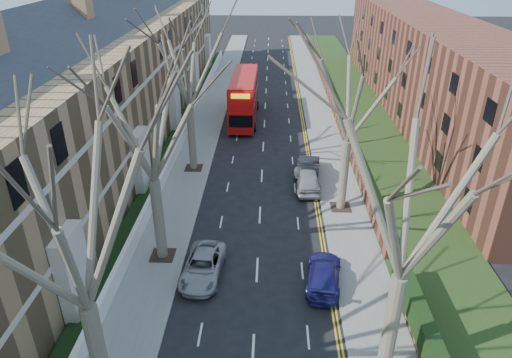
{
  "coord_description": "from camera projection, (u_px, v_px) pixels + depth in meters",
  "views": [
    {
      "loc": [
        0.64,
        -5.98,
        16.77
      ],
      "look_at": [
        -0.28,
        21.42,
        2.58
      ],
      "focal_mm": 32.0,
      "sensor_mm": 36.0,
      "label": 1
    }
  ],
  "objects": [
    {
      "name": "pavement_left",
      "position": [
        207.0,
        123.0,
        47.8
      ],
      "size": [
        3.0,
        102.0,
        0.12
      ],
      "primitive_type": "cube",
      "color": "slate",
      "rests_on": "ground"
    },
    {
      "name": "pavement_right",
      "position": [
        322.0,
        124.0,
        47.44
      ],
      "size": [
        3.0,
        102.0,
        0.12
      ],
      "primitive_type": "cube",
      "color": "slate",
      "rests_on": "ground"
    },
    {
      "name": "terrace_left",
      "position": [
        102.0,
        93.0,
        38.42
      ],
      "size": [
        9.7,
        78.0,
        13.6
      ],
      "color": "olive",
      "rests_on": "ground"
    },
    {
      "name": "flats_right",
      "position": [
        430.0,
        68.0,
        48.38
      ],
      "size": [
        13.97,
        54.0,
        10.0
      ],
      "color": "brown",
      "rests_on": "ground"
    },
    {
      "name": "front_wall_left",
      "position": [
        177.0,
        148.0,
        40.49
      ],
      "size": [
        0.3,
        78.0,
        1.0
      ],
      "color": "white",
      "rests_on": "ground"
    },
    {
      "name": "grass_verge_right",
      "position": [
        366.0,
        124.0,
        47.26
      ],
      "size": [
        6.0,
        102.0,
        0.06
      ],
      "color": "#223814",
      "rests_on": "ground"
    },
    {
      "name": "tree_left_mid",
      "position": [
        65.0,
        205.0,
        14.14
      ],
      "size": [
        10.5,
        10.5,
        14.71
      ],
      "color": "brown",
      "rests_on": "ground"
    },
    {
      "name": "tree_left_far",
      "position": [
        146.0,
        110.0,
        23.16
      ],
      "size": [
        10.15,
        10.15,
        14.22
      ],
      "color": "brown",
      "rests_on": "ground"
    },
    {
      "name": "tree_left_dist",
      "position": [
        186.0,
        53.0,
        33.66
      ],
      "size": [
        10.5,
        10.5,
        14.71
      ],
      "color": "brown",
      "rests_on": "ground"
    },
    {
      "name": "tree_right_mid",
      "position": [
        418.0,
        181.0,
        15.57
      ],
      "size": [
        10.5,
        10.5,
        14.71
      ],
      "color": "brown",
      "rests_on": "ground"
    },
    {
      "name": "tree_right_far",
      "position": [
        353.0,
        81.0,
        28.14
      ],
      "size": [
        10.15,
        10.15,
        14.22
      ],
      "color": "brown",
      "rests_on": "ground"
    },
    {
      "name": "double_decker_bus",
      "position": [
        244.0,
        99.0,
        47.88
      ],
      "size": [
        2.88,
        11.05,
        4.61
      ],
      "rotation": [
        0.0,
        0.0,
        3.13
      ],
      "color": "#B60E0D",
      "rests_on": "ground"
    },
    {
      "name": "car_left_far",
      "position": [
        203.0,
        266.0,
        25.62
      ],
      "size": [
        2.45,
        4.71,
        1.27
      ],
      "primitive_type": "imported",
      "rotation": [
        0.0,
        0.0,
        -0.08
      ],
      "color": "#98979C",
      "rests_on": "ground"
    },
    {
      "name": "car_right_near",
      "position": [
        324.0,
        274.0,
        25.01
      ],
      "size": [
        2.38,
        4.61,
        1.28
      ],
      "primitive_type": "imported",
      "rotation": [
        0.0,
        0.0,
        3.0
      ],
      "color": "navy",
      "rests_on": "ground"
    },
    {
      "name": "car_right_mid",
      "position": [
        307.0,
        179.0,
        34.77
      ],
      "size": [
        2.0,
        4.76,
        1.61
      ],
      "primitive_type": "imported",
      "rotation": [
        0.0,
        0.0,
        3.16
      ],
      "color": "#96989E",
      "rests_on": "ground"
    },
    {
      "name": "car_right_far",
      "position": [
        308.0,
        169.0,
        36.34
      ],
      "size": [
        2.23,
        5.03,
        1.61
      ],
      "primitive_type": "imported",
      "rotation": [
        0.0,
        0.0,
        3.03
      ],
      "color": "black",
      "rests_on": "ground"
    }
  ]
}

